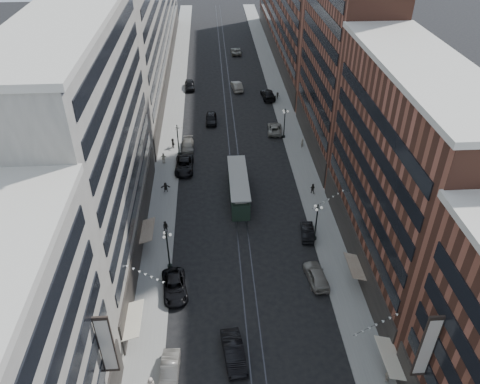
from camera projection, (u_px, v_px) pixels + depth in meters
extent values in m
plane|color=black|center=(232.00, 140.00, 83.18)|extent=(220.00, 220.00, 0.00)
cube|color=gray|center=(173.00, 116.00, 90.75)|extent=(4.00, 180.00, 0.15)
cube|color=gray|center=(285.00, 113.00, 91.94)|extent=(4.00, 180.00, 0.15)
cube|color=#2D2D33|center=(226.00, 115.00, 91.34)|extent=(0.12, 180.00, 0.02)
cube|color=#2D2D33|center=(233.00, 115.00, 91.42)|extent=(0.12, 180.00, 0.02)
cube|color=#9D988B|center=(92.00, 148.00, 52.14)|extent=(8.00, 36.00, 28.00)
cube|color=#9D988B|center=(147.00, 14.00, 104.41)|extent=(8.00, 90.00, 26.00)
cube|color=brown|center=(402.00, 176.00, 51.01)|extent=(8.00, 30.00, 24.00)
cube|color=brown|center=(347.00, 23.00, 68.87)|extent=(8.00, 26.00, 42.00)
cube|color=brown|center=(292.00, 6.00, 114.21)|extent=(8.00, 72.00, 24.00)
cylinder|color=black|center=(170.00, 266.00, 56.25)|extent=(0.56, 0.56, 0.30)
cylinder|color=black|center=(168.00, 251.00, 54.86)|extent=(0.18, 0.18, 5.20)
sphere|color=black|center=(166.00, 232.00, 53.26)|extent=(0.24, 0.24, 0.24)
sphere|color=white|center=(170.00, 235.00, 53.52)|extent=(0.36, 0.36, 0.36)
sphere|color=white|center=(165.00, 233.00, 53.80)|extent=(0.36, 0.36, 0.36)
sphere|color=white|center=(164.00, 237.00, 53.16)|extent=(0.36, 0.36, 0.36)
cylinder|color=black|center=(179.00, 154.00, 78.41)|extent=(0.56, 0.56, 0.30)
cylinder|color=black|center=(178.00, 141.00, 77.02)|extent=(0.18, 0.18, 5.20)
sphere|color=black|center=(177.00, 126.00, 75.42)|extent=(0.24, 0.24, 0.24)
sphere|color=white|center=(180.00, 128.00, 75.68)|extent=(0.36, 0.36, 0.36)
sphere|color=white|center=(176.00, 127.00, 75.96)|extent=(0.36, 0.36, 0.36)
sphere|color=white|center=(175.00, 129.00, 75.32)|extent=(0.36, 0.36, 0.36)
cylinder|color=black|center=(314.00, 238.00, 60.53)|extent=(0.56, 0.56, 0.30)
cylinder|color=black|center=(316.00, 223.00, 59.13)|extent=(0.18, 0.18, 5.20)
sphere|color=black|center=(318.00, 205.00, 57.54)|extent=(0.24, 0.24, 0.24)
sphere|color=white|center=(322.00, 208.00, 57.79)|extent=(0.36, 0.36, 0.36)
sphere|color=white|center=(315.00, 206.00, 58.08)|extent=(0.36, 0.36, 0.36)
sphere|color=white|center=(317.00, 210.00, 57.44)|extent=(0.36, 0.36, 0.36)
cylinder|color=black|center=(284.00, 136.00, 83.51)|extent=(0.56, 0.56, 0.30)
cylinder|color=black|center=(284.00, 124.00, 82.11)|extent=(0.18, 0.18, 5.20)
sphere|color=black|center=(285.00, 109.00, 80.52)|extent=(0.24, 0.24, 0.24)
sphere|color=white|center=(288.00, 111.00, 80.77)|extent=(0.36, 0.36, 0.36)
sphere|color=white|center=(284.00, 111.00, 81.06)|extent=(0.36, 0.36, 0.36)
sphere|color=white|center=(284.00, 112.00, 80.42)|extent=(0.36, 0.36, 0.36)
cube|color=#203327|center=(238.00, 189.00, 68.02)|extent=(2.49, 11.97, 2.59)
cube|color=gray|center=(238.00, 180.00, 67.11)|extent=(1.60, 10.98, 0.60)
cube|color=gray|center=(238.00, 177.00, 66.88)|extent=(2.69, 12.17, 0.15)
cylinder|color=black|center=(241.00, 213.00, 64.87)|extent=(2.30, 0.70, 0.70)
cylinder|color=black|center=(237.00, 178.00, 72.24)|extent=(2.30, 0.70, 0.70)
imported|color=slate|center=(170.00, 371.00, 43.88)|extent=(1.84, 4.81, 1.57)
imported|color=black|center=(175.00, 287.00, 52.75)|extent=(3.37, 6.07, 1.61)
imported|color=gray|center=(316.00, 275.00, 54.14)|extent=(2.60, 5.29, 1.73)
imported|color=black|center=(234.00, 352.00, 45.48)|extent=(2.57, 5.62, 1.79)
imported|color=#B8A898|center=(151.00, 384.00, 42.51)|extent=(0.97, 0.76, 1.76)
imported|color=black|center=(166.00, 227.00, 61.25)|extent=(0.94, 0.72, 1.71)
imported|color=beige|center=(388.00, 374.00, 43.34)|extent=(0.86, 1.15, 1.78)
imported|color=black|center=(184.00, 165.00, 74.31)|extent=(2.90, 6.17, 1.71)
imported|color=slate|center=(188.00, 146.00, 79.89)|extent=(2.02, 4.95, 1.44)
imported|color=black|center=(190.00, 85.00, 101.85)|extent=(2.40, 5.27, 1.76)
imported|color=black|center=(307.00, 231.00, 60.92)|extent=(2.09, 4.60, 1.46)
imported|color=gray|center=(275.00, 129.00, 85.07)|extent=(2.96, 5.55, 1.48)
imported|color=black|center=(268.00, 94.00, 97.66)|extent=(2.99, 6.28, 1.77)
imported|color=black|center=(211.00, 119.00, 88.19)|extent=(2.15, 5.09, 1.72)
imported|color=slate|center=(237.00, 86.00, 101.37)|extent=(2.52, 5.59, 1.78)
imported|color=black|center=(166.00, 187.00, 69.06)|extent=(1.46, 0.47, 1.55)
imported|color=beige|center=(164.00, 158.00, 75.68)|extent=(1.14, 0.62, 1.87)
imported|color=black|center=(313.00, 188.00, 68.78)|extent=(0.87, 0.75, 1.58)
imported|color=#9E9683|center=(302.00, 143.00, 80.01)|extent=(0.80, 0.74, 1.83)
imported|color=black|center=(278.00, 96.00, 97.01)|extent=(1.02, 0.56, 1.49)
imported|color=slate|center=(236.00, 51.00, 121.29)|extent=(2.62, 5.46, 1.50)
imported|color=black|center=(173.00, 143.00, 80.06)|extent=(0.80, 1.64, 1.70)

